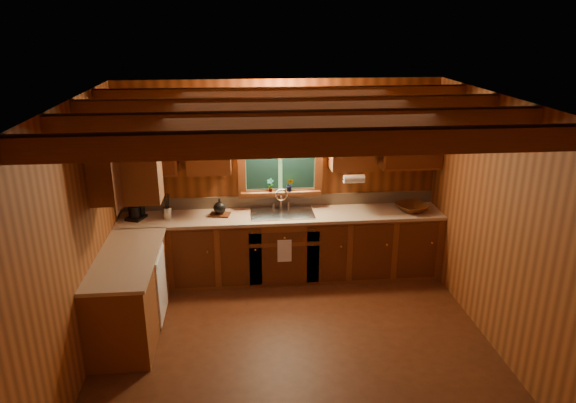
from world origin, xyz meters
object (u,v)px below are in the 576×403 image
Objects in this scene: sink at (282,217)px; coffee_maker at (135,205)px; cutting_board at (220,214)px; wicker_basket at (412,208)px.

coffee_maker is (-1.87, 0.03, 0.21)m from sink.
cutting_board is at bearing 22.20° from coffee_maker.
wicker_basket is (3.59, -0.10, -0.12)m from coffee_maker.
coffee_maker is at bearing -168.74° from cutting_board.
coffee_maker is 0.85× the size of wicker_basket.
sink is 2.39× the size of coffee_maker.
sink is at bearing 10.63° from cutting_board.
coffee_maker reaches higher than sink.
sink is 0.81m from cutting_board.
wicker_basket is at bearing -2.41° from sink.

